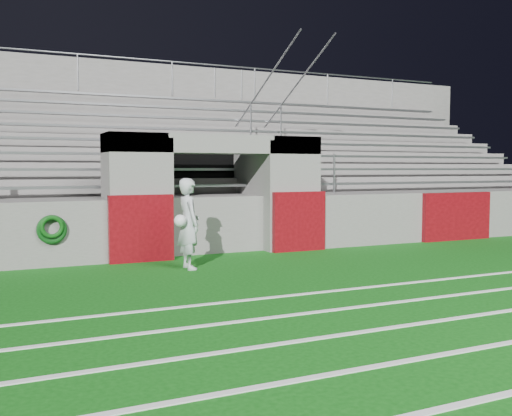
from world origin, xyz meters
name	(u,v)px	position (x,y,z in m)	size (l,w,h in m)	color
ground	(290,281)	(0.00, 0.00, 0.00)	(90.00, 90.00, 0.00)	#0D500F
stadium_structure	(161,181)	(0.00, 7.97, 1.49)	(26.00, 8.48, 5.42)	slate
goalkeeper_with_ball	(189,224)	(-1.19, 1.79, 0.85)	(0.54, 0.63, 1.70)	#B2B8BC
hose_coil	(52,229)	(-3.49, 2.93, 0.75)	(0.55, 0.14, 0.55)	#0C3C10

